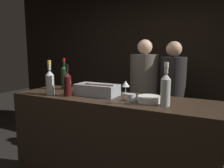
# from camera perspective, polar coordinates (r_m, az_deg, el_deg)

# --- Properties ---
(wall_back_chalkboard) EXTENTS (6.40, 0.06, 2.80)m
(wall_back_chalkboard) POSITION_cam_1_polar(r_m,az_deg,el_deg) (3.85, 13.15, 6.99)
(wall_back_chalkboard) COLOR black
(wall_back_chalkboard) RESTS_ON ground_plane
(bar_counter) EXTENTS (1.94, 0.58, 1.07)m
(bar_counter) POSITION_cam_1_polar(r_m,az_deg,el_deg) (2.24, -0.35, -16.95)
(bar_counter) COLOR #2D2116
(bar_counter) RESTS_ON ground_plane
(ice_bin_with_bottles) EXTENTS (0.42, 0.21, 0.12)m
(ice_bin_with_bottles) POSITION_cam_1_polar(r_m,az_deg,el_deg) (2.13, -3.75, -1.37)
(ice_bin_with_bottles) COLOR #9EA0A5
(ice_bin_with_bottles) RESTS_ON bar_counter
(bowl_white) EXTENTS (0.19, 0.19, 0.05)m
(bowl_white) POSITION_cam_1_polar(r_m,az_deg,el_deg) (1.88, 9.62, -3.86)
(bowl_white) COLOR silver
(bowl_white) RESTS_ON bar_counter
(wine_glass) EXTENTS (0.08, 0.08, 0.13)m
(wine_glass) POSITION_cam_1_polar(r_m,az_deg,el_deg) (2.20, 3.58, -0.06)
(wine_glass) COLOR silver
(wine_glass) RESTS_ON bar_counter
(candle_votive) EXTENTS (0.08, 0.08, 0.06)m
(candle_votive) POSITION_cam_1_polar(r_m,az_deg,el_deg) (1.91, 5.00, -3.50)
(candle_votive) COLOR silver
(candle_votive) RESTS_ON bar_counter
(red_wine_bottle_black_foil) EXTENTS (0.08, 0.08, 0.31)m
(red_wine_bottle_black_foil) POSITION_cam_1_polar(r_m,az_deg,el_deg) (2.13, -11.57, 0.21)
(red_wine_bottle_black_foil) COLOR #380F0F
(red_wine_bottle_black_foil) RESTS_ON bar_counter
(red_wine_bottle_burgundy) EXTENTS (0.07, 0.07, 0.35)m
(red_wine_bottle_burgundy) POSITION_cam_1_polar(r_m,az_deg,el_deg) (2.51, -12.36, 1.98)
(red_wine_bottle_burgundy) COLOR #143319
(red_wine_bottle_burgundy) RESTS_ON bar_counter
(white_wine_bottle) EXTENTS (0.08, 0.08, 0.34)m
(white_wine_bottle) POSITION_cam_1_polar(r_m,az_deg,el_deg) (1.76, 13.82, -1.02)
(white_wine_bottle) COLOR #B2B7AD
(white_wine_bottle) RESTS_ON bar_counter
(rose_wine_bottle) EXTENTS (0.08, 0.08, 0.34)m
(rose_wine_bottle) POSITION_cam_1_polar(r_m,az_deg,el_deg) (2.24, -15.92, 0.79)
(rose_wine_bottle) COLOR #B2B7AD
(rose_wine_bottle) RESTS_ON bar_counter
(person_in_hoodie) EXTENTS (0.40, 0.40, 1.66)m
(person_in_hoodie) POSITION_cam_1_polar(r_m,az_deg,el_deg) (3.20, 8.29, -1.98)
(person_in_hoodie) COLOR black
(person_in_hoodie) RESTS_ON ground_plane
(person_blond_tee) EXTENTS (0.35, 0.35, 1.63)m
(person_blond_tee) POSITION_cam_1_polar(r_m,az_deg,el_deg) (3.16, 15.42, -2.51)
(person_blond_tee) COLOR black
(person_blond_tee) RESTS_ON ground_plane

